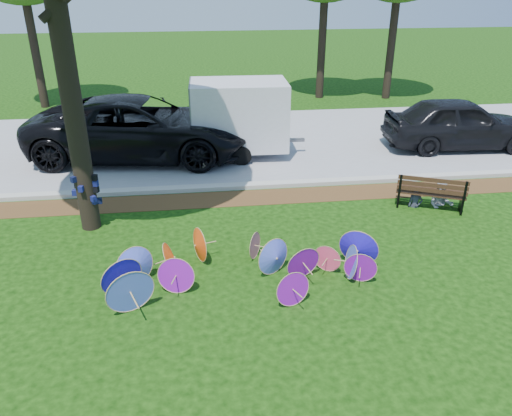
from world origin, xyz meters
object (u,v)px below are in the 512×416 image
(parasol_pile, at_px, (235,265))
(black_van, at_px, (141,128))
(person_right, at_px, (444,182))
(person_left, at_px, (417,189))
(dark_pickup, at_px, (460,123))
(park_bench, at_px, (431,191))
(cargo_trailer, at_px, (239,115))

(parasol_pile, distance_m, black_van, 7.99)
(black_van, height_order, person_right, black_van)
(black_van, bearing_deg, person_right, -113.61)
(black_van, bearing_deg, parasol_pile, -155.46)
(black_van, xyz_separation_m, person_left, (7.27, -4.77, -0.46))
(person_left, bearing_deg, dark_pickup, 61.49)
(dark_pickup, relative_size, park_bench, 2.91)
(person_right, bearing_deg, person_left, -155.27)
(cargo_trailer, xyz_separation_m, park_bench, (4.46, -4.61, -0.90))
(person_left, bearing_deg, park_bench, 0.72)
(person_right, bearing_deg, park_bench, -147.14)
(parasol_pile, distance_m, park_bench, 5.95)
(parasol_pile, bearing_deg, cargo_trailer, 83.88)
(dark_pickup, relative_size, person_right, 3.80)
(parasol_pile, height_order, person_left, person_left)
(person_left, bearing_deg, black_van, 155.61)
(dark_pickup, distance_m, cargo_trailer, 7.48)
(cargo_trailer, bearing_deg, dark_pickup, 0.52)
(dark_pickup, xyz_separation_m, cargo_trailer, (-7.47, 0.16, 0.50))
(dark_pickup, height_order, person_left, dark_pickup)
(black_van, xyz_separation_m, person_right, (7.97, -4.77, -0.31))
(black_van, relative_size, person_right, 5.28)
(black_van, xyz_separation_m, cargo_trailer, (3.16, -0.21, 0.38))
(black_van, distance_m, cargo_trailer, 3.19)
(parasol_pile, xyz_separation_m, person_right, (5.61, 2.84, 0.28))
(cargo_trailer, xyz_separation_m, person_left, (4.11, -4.56, -0.84))
(parasol_pile, relative_size, black_van, 0.79)
(black_van, height_order, park_bench, black_van)
(black_van, relative_size, cargo_trailer, 2.32)
(black_van, bearing_deg, cargo_trailer, -86.53)
(person_left, height_order, person_right, person_right)
(black_van, relative_size, person_left, 6.82)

